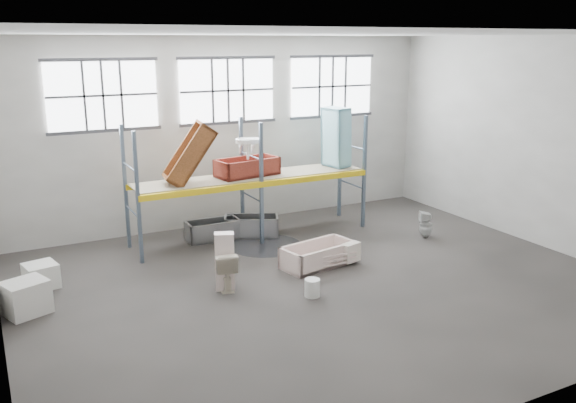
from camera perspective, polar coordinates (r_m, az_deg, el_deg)
floor at (r=12.72m, az=3.15°, el=-7.88°), size 12.00×10.00×0.10m
ceiling at (r=11.72m, az=3.51°, el=15.76°), size 12.00×10.00×0.10m
wall_back at (r=16.44m, az=-5.75°, el=6.55°), size 12.00×0.10×5.00m
wall_front at (r=8.18m, az=21.69°, el=-3.05°), size 12.00×0.10×5.00m
wall_right at (r=15.89m, az=22.53°, el=5.19°), size 0.10×10.00×5.00m
window_left at (r=15.32m, az=-17.03°, el=9.51°), size 2.60×0.04×1.60m
window_mid at (r=16.22m, az=-5.70°, el=10.35°), size 2.60×0.04×1.60m
window_right at (r=17.65m, az=4.15°, el=10.75°), size 2.60×0.04×1.60m
rack_upright_la at (r=13.73m, az=-13.94°, el=0.25°), size 0.08×0.08×3.00m
rack_upright_lb at (r=14.87m, az=-15.05°, el=1.29°), size 0.08×0.08×3.00m
rack_upright_ma at (r=14.68m, az=-2.52°, el=1.63°), size 0.08×0.08×3.00m
rack_upright_mb at (r=15.75m, az=-4.37°, el=2.52°), size 0.08×0.08×3.00m
rack_upright_ra at (r=16.15m, az=7.19°, el=2.74°), size 0.08×0.08×3.00m
rack_upright_rb at (r=17.12m, az=4.92°, el=3.51°), size 0.08×0.08×3.00m
rack_beam_front at (r=14.68m, az=-2.52°, el=1.63°), size 6.00×0.10×0.14m
rack_beam_back at (r=15.75m, az=-4.37°, el=2.52°), size 6.00×0.10×0.14m
shelf_deck at (r=15.20m, az=-3.48°, el=2.38°), size 5.90×1.10×0.03m
wet_patch at (r=14.93m, az=-2.13°, el=-4.13°), size 1.80×1.80×0.00m
bathtub_beige at (r=13.57m, az=2.83°, el=-5.04°), size 1.78×1.08×0.49m
cistern_spare at (r=13.69m, az=5.93°, el=-4.77°), size 0.49×0.32×0.42m
sink_in_tub at (r=13.52m, az=3.91°, el=-5.53°), size 0.49×0.49×0.16m
toilet_beige at (r=12.37m, az=-5.97°, el=-6.35°), size 0.60×0.86×0.80m
cistern_tall at (r=12.24m, az=-5.97°, el=-5.63°), size 0.45×0.37×1.19m
toilet_white at (r=15.81m, az=12.83°, el=-2.11°), size 0.42×0.41×0.69m
steel_tub_left at (r=15.42m, az=-7.05°, el=-2.67°), size 1.34×0.65×0.49m
steel_tub_right at (r=15.64m, az=-3.46°, el=-2.29°), size 1.51×1.14×0.50m
rust_tub_flat at (r=15.15m, az=-3.86°, el=3.26°), size 1.65×0.96×0.44m
rust_tub_tilted at (r=14.41m, az=-9.25°, el=4.42°), size 1.36×0.91×1.54m
sink_on_shelf at (r=14.85m, az=-3.79°, el=4.11°), size 0.67×0.56×0.53m
blue_tub_upright at (r=16.17m, az=4.54°, el=6.06°), size 0.61×0.80×1.57m
bucket at (r=12.01m, az=2.29°, el=-8.11°), size 0.34×0.34×0.35m
carton_near at (r=12.22m, az=-23.42°, el=-8.28°), size 0.91×0.85×0.63m
carton_far at (r=13.37m, az=-22.21°, el=-6.47°), size 0.71×0.71×0.50m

